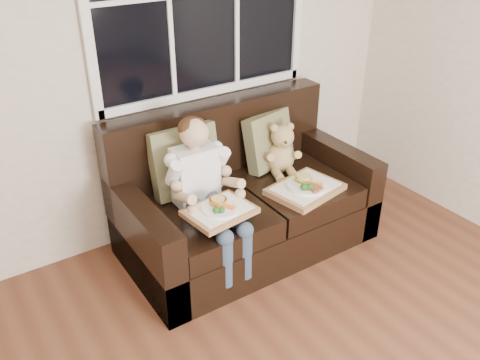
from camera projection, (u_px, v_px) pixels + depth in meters
loveseat at (242, 203)px, 3.56m from camera, size 1.70×0.92×0.96m
pillow_left at (185, 161)px, 3.32m from camera, size 0.46×0.22×0.47m
pillow_right at (269, 141)px, 3.66m from camera, size 0.43×0.27×0.41m
child at (204, 182)px, 3.12m from camera, size 0.40×0.60×0.91m
teddy_bear at (282, 152)px, 3.61m from camera, size 0.27×0.32×0.38m
tray_left at (220, 210)px, 2.99m from camera, size 0.42×0.34×0.09m
tray_right at (305, 188)px, 3.40m from camera, size 0.53×0.44×0.11m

